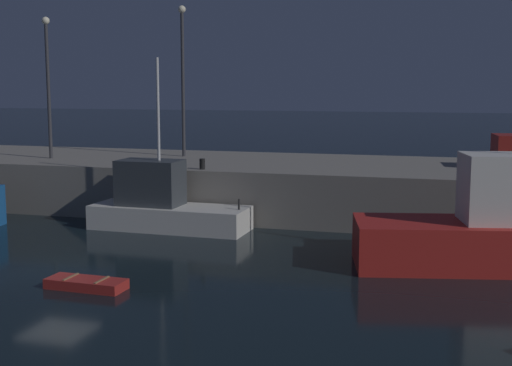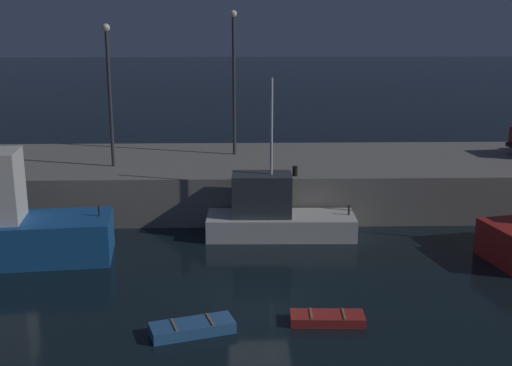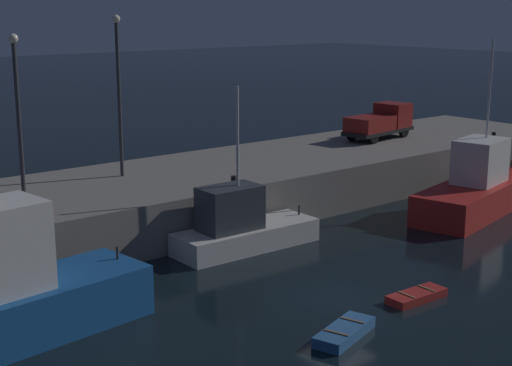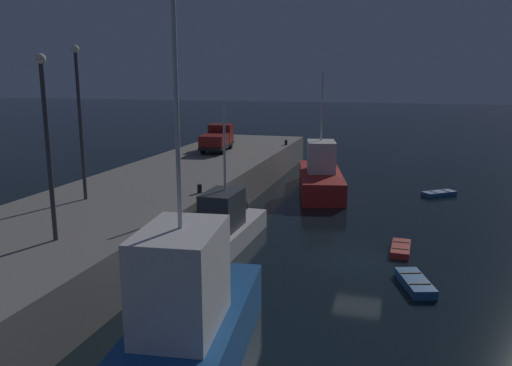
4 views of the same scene
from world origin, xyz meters
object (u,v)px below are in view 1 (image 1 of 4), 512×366
(fishing_boat_blue, at_px, (505,232))
(lamp_post_west, at_px, (48,76))
(bollard_west, at_px, (202,164))
(lamp_post_east, at_px, (183,70))
(fishing_boat_white, at_px, (163,205))
(rowboat_white_mid, at_px, (86,284))

(fishing_boat_blue, bearing_deg, lamp_post_west, 161.88)
(lamp_post_west, height_order, bollard_west, lamp_post_west)
(lamp_post_west, relative_size, lamp_post_east, 0.91)
(lamp_post_east, xyz_separation_m, bollard_west, (3.29, -5.79, -4.77))
(lamp_post_west, distance_m, bollard_west, 11.42)
(fishing_boat_blue, relative_size, bollard_west, 21.83)
(lamp_post_east, bearing_deg, fishing_boat_blue, -32.64)
(fishing_boat_blue, relative_size, lamp_post_west, 1.46)
(fishing_boat_blue, bearing_deg, lamp_post_east, 147.36)
(fishing_boat_white, height_order, rowboat_white_mid, fishing_boat_white)
(fishing_boat_white, relative_size, lamp_post_east, 0.93)
(lamp_post_west, bearing_deg, bollard_west, -14.45)
(lamp_post_west, bearing_deg, fishing_boat_blue, -18.12)
(rowboat_white_mid, distance_m, lamp_post_west, 19.35)
(rowboat_white_mid, xyz_separation_m, bollard_west, (-0.23, 12.01, 2.77))
(fishing_boat_blue, xyz_separation_m, rowboat_white_mid, (-13.78, -6.72, -1.20))
(rowboat_white_mid, distance_m, lamp_post_east, 19.64)
(rowboat_white_mid, relative_size, bollard_west, 5.23)
(fishing_boat_blue, height_order, lamp_post_west, lamp_post_west)
(fishing_boat_blue, height_order, lamp_post_east, lamp_post_east)
(fishing_boat_white, relative_size, bollard_west, 15.28)
(lamp_post_west, bearing_deg, lamp_post_east, 24.51)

